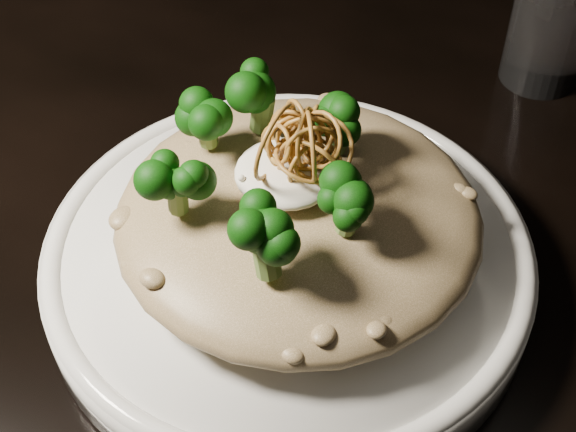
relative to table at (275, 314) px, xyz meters
The scene contains 7 objects.
table is the anchor object (origin of this frame).
plate 0.10m from the table, 39.36° to the right, with size 0.30×0.30×0.03m, color white.
risotto 0.14m from the table, 29.03° to the right, with size 0.22×0.22×0.05m, color brown.
broccoli 0.19m from the table, 49.11° to the right, with size 0.14×0.14×0.05m, color black, non-canonical shape.
cheese 0.17m from the table, 38.98° to the right, with size 0.06×0.06×0.02m, color white.
shallots 0.20m from the table, 28.65° to the right, with size 0.05×0.05×0.03m, color brown, non-canonical shape.
drinking_glass 0.31m from the table, 74.04° to the left, with size 0.06×0.06×0.11m, color white.
Camera 1 is at (0.21, -0.29, 1.14)m, focal length 50.00 mm.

